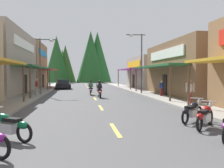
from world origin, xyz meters
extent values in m
cube|color=#4C4C4F|center=(0.00, 26.75, -0.05)|extent=(9.70, 83.51, 0.10)
cube|color=gray|center=(-5.93, 26.75, 0.06)|extent=(2.15, 83.51, 0.12)
cube|color=#9E9991|center=(5.93, 26.75, 0.06)|extent=(2.15, 83.51, 0.12)
cube|color=#E0C64C|center=(0.00, 8.93, 0.01)|extent=(0.16, 2.40, 0.01)
cube|color=#E0C64C|center=(0.00, 15.22, 0.01)|extent=(0.16, 2.40, 0.01)
cube|color=#E0C64C|center=(0.00, 20.99, 0.01)|extent=(0.16, 2.40, 0.01)
cube|color=#E0C64C|center=(0.00, 27.66, 0.01)|extent=(0.16, 2.40, 0.01)
cube|color=#E0C64C|center=(0.00, 32.71, 0.01)|extent=(0.16, 2.40, 0.01)
cube|color=#E0C64C|center=(0.00, 39.23, 0.01)|extent=(0.16, 2.40, 0.01)
cube|color=#E0C64C|center=(0.00, 44.83, 0.01)|extent=(0.16, 2.40, 0.01)
cube|color=#E0C64C|center=(0.00, 51.73, 0.01)|extent=(0.16, 2.40, 0.01)
cube|color=#E0C64C|center=(0.00, 57.87, 0.01)|extent=(0.16, 2.40, 0.01)
cylinder|color=brown|center=(-5.40, 18.46, 1.41)|extent=(0.14, 0.14, 2.82)
cube|color=#236033|center=(-6.10, 26.71, 2.90)|extent=(1.80, 11.98, 0.16)
cylinder|color=brown|center=(-5.40, 20.93, 1.41)|extent=(0.14, 0.14, 2.82)
cylinder|color=brown|center=(-5.40, 32.50, 1.41)|extent=(0.14, 0.14, 2.82)
cube|color=white|center=(-6.94, 26.71, 5.20)|extent=(0.10, 9.31, 0.90)
cube|color=black|center=(-6.96, 26.71, 1.05)|extent=(0.08, 1.10, 2.10)
cube|color=olive|center=(-10.88, 39.45, 3.47)|extent=(7.76, 11.13, 6.95)
cube|color=#B72D28|center=(-6.10, 39.45, 2.90)|extent=(1.80, 10.02, 0.16)
cylinder|color=brown|center=(-5.40, 34.64, 1.41)|extent=(0.14, 0.14, 2.82)
cylinder|color=brown|center=(-5.40, 44.26, 1.41)|extent=(0.14, 0.14, 2.82)
cube|color=#197FCC|center=(-6.94, 39.45, 5.42)|extent=(0.10, 7.79, 0.90)
cube|color=black|center=(-6.96, 39.45, 1.05)|extent=(0.08, 1.10, 2.10)
cylinder|color=brown|center=(5.40, 14.25, 1.41)|extent=(0.14, 0.14, 2.82)
cube|color=brown|center=(10.33, 22.99, 2.63)|extent=(6.65, 12.83, 5.26)
cube|color=#236033|center=(6.10, 22.99, 2.90)|extent=(1.80, 11.55, 0.16)
cylinder|color=brown|center=(5.40, 17.42, 1.41)|extent=(0.14, 0.14, 2.82)
cylinder|color=brown|center=(5.40, 28.57, 1.41)|extent=(0.14, 0.14, 2.82)
cube|color=white|center=(6.94, 22.99, 4.10)|extent=(0.10, 8.98, 0.90)
cube|color=black|center=(6.96, 22.99, 1.05)|extent=(0.08, 1.10, 2.10)
cube|color=gray|center=(11.18, 36.99, 2.36)|extent=(8.36, 11.98, 4.73)
cube|color=#8C338C|center=(6.10, 36.99, 2.90)|extent=(1.80, 10.79, 0.16)
cylinder|color=brown|center=(5.40, 31.80, 1.41)|extent=(0.14, 0.14, 2.82)
cylinder|color=brown|center=(5.40, 42.18, 1.41)|extent=(0.14, 0.14, 2.82)
cube|color=yellow|center=(6.94, 36.99, 3.69)|extent=(0.10, 8.39, 0.90)
cube|color=black|center=(6.96, 36.99, 1.05)|extent=(0.08, 1.10, 2.10)
cylinder|color=#474C51|center=(-5.25, 25.37, 2.87)|extent=(0.14, 0.14, 5.74)
cylinder|color=#474C51|center=(-4.62, 25.37, 5.64)|extent=(2.06, 0.10, 0.10)
ellipsoid|color=silver|center=(-4.10, 25.37, 5.54)|extent=(0.50, 0.30, 0.24)
cylinder|color=#474C51|center=(5.25, 25.40, 3.21)|extent=(0.14, 0.14, 6.41)
cylinder|color=#474C51|center=(4.62, 25.40, 6.31)|extent=(2.06, 0.10, 0.10)
ellipsoid|color=silver|center=(4.10, 25.40, 6.21)|extent=(0.50, 0.30, 0.24)
torus|color=black|center=(4.08, 9.35, 0.32)|extent=(0.51, 0.53, 0.64)
torus|color=black|center=(3.05, 8.26, 0.32)|extent=(0.51, 0.53, 0.64)
cube|color=silver|center=(3.57, 8.81, 0.40)|extent=(0.68, 0.70, 0.32)
ellipsoid|color=#A51414|center=(3.70, 8.95, 0.72)|extent=(0.62, 0.63, 0.28)
cube|color=black|center=(3.39, 8.63, 0.68)|extent=(0.62, 0.63, 0.12)
ellipsoid|color=#A51414|center=(3.09, 8.30, 0.55)|extent=(0.48, 0.48, 0.24)
cylinder|color=silver|center=(3.99, 9.26, 0.65)|extent=(0.30, 0.31, 0.71)
cylinder|color=silver|center=(3.91, 9.17, 1.02)|extent=(0.46, 0.44, 0.04)
sphere|color=white|center=(4.10, 9.37, 0.85)|extent=(0.16, 0.16, 0.16)
torus|color=black|center=(4.21, 10.58, 0.32)|extent=(0.54, 0.50, 0.64)
torus|color=black|center=(3.09, 9.58, 0.32)|extent=(0.54, 0.50, 0.64)
cube|color=silver|center=(3.65, 10.08, 0.40)|extent=(0.71, 0.68, 0.32)
ellipsoid|color=black|center=(3.80, 10.22, 0.72)|extent=(0.63, 0.61, 0.28)
cube|color=black|center=(3.46, 9.92, 0.68)|extent=(0.63, 0.61, 0.12)
ellipsoid|color=black|center=(3.13, 9.62, 0.55)|extent=(0.49, 0.47, 0.24)
cylinder|color=silver|center=(4.11, 10.50, 0.65)|extent=(0.32, 0.29, 0.71)
cylinder|color=silver|center=(4.02, 10.42, 1.02)|extent=(0.43, 0.47, 0.04)
sphere|color=white|center=(4.23, 10.60, 0.85)|extent=(0.16, 0.16, 0.16)
torus|color=black|center=(-3.27, 6.05, 0.32)|extent=(0.60, 0.42, 0.64)
torus|color=black|center=(-3.04, 7.54, 0.32)|extent=(0.59, 0.43, 0.64)
cube|color=silver|center=(-3.67, 7.94, 0.40)|extent=(0.74, 0.61, 0.32)
ellipsoid|color=#0C5933|center=(-3.84, 8.05, 0.72)|extent=(0.64, 0.57, 0.28)
cube|color=black|center=(-3.46, 7.81, 0.68)|extent=(0.66, 0.56, 0.12)
ellipsoid|color=#0C5933|center=(-3.08, 7.57, 0.55)|extent=(0.50, 0.44, 0.24)
torus|color=black|center=(0.43, 22.71, 0.32)|extent=(0.12, 0.64, 0.64)
torus|color=black|center=(0.48, 21.21, 0.32)|extent=(0.12, 0.64, 0.64)
cube|color=silver|center=(0.46, 21.96, 0.40)|extent=(0.30, 0.71, 0.32)
ellipsoid|color=#A51414|center=(0.45, 22.16, 0.72)|extent=(0.34, 0.57, 0.28)
cube|color=black|center=(0.46, 21.71, 0.68)|extent=(0.30, 0.61, 0.12)
ellipsoid|color=#A51414|center=(0.48, 21.26, 0.55)|extent=(0.25, 0.45, 0.24)
cylinder|color=silver|center=(0.44, 22.58, 0.65)|extent=(0.07, 0.37, 0.71)
cylinder|color=silver|center=(0.44, 22.46, 1.02)|extent=(0.60, 0.06, 0.04)
sphere|color=white|center=(0.43, 22.74, 0.85)|extent=(0.16, 0.16, 0.16)
ellipsoid|color=black|center=(0.46, 21.81, 1.05)|extent=(0.39, 0.39, 0.64)
sphere|color=black|center=(0.46, 21.86, 1.45)|extent=(0.24, 0.24, 0.24)
cylinder|color=black|center=(0.30, 21.98, 0.70)|extent=(0.15, 0.43, 0.24)
cylinder|color=black|center=(0.24, 22.10, 1.05)|extent=(0.12, 0.51, 0.40)
cylinder|color=black|center=(0.62, 21.99, 0.70)|extent=(0.15, 0.43, 0.24)
cylinder|color=black|center=(0.66, 22.12, 1.05)|extent=(0.12, 0.51, 0.40)
torus|color=black|center=(-0.17, 25.74, 0.32)|extent=(0.12, 0.64, 0.64)
torus|color=black|center=(-0.21, 24.25, 0.32)|extent=(0.12, 0.64, 0.64)
cube|color=silver|center=(-0.19, 24.99, 0.40)|extent=(0.30, 0.71, 0.32)
ellipsoid|color=#721972|center=(-0.19, 25.19, 0.72)|extent=(0.34, 0.57, 0.28)
cube|color=black|center=(-0.20, 24.74, 0.68)|extent=(0.30, 0.61, 0.12)
ellipsoid|color=#721972|center=(-0.21, 24.30, 0.55)|extent=(0.25, 0.45, 0.24)
cylinder|color=silver|center=(-0.17, 25.61, 0.65)|extent=(0.07, 0.37, 0.71)
cylinder|color=silver|center=(-0.18, 25.49, 1.02)|extent=(0.60, 0.06, 0.04)
sphere|color=white|center=(-0.17, 25.77, 0.85)|extent=(0.16, 0.16, 0.16)
ellipsoid|color=#3F593F|center=(-0.20, 24.84, 1.05)|extent=(0.39, 0.39, 0.64)
sphere|color=black|center=(-0.19, 24.89, 1.45)|extent=(0.24, 0.24, 0.24)
cylinder|color=#3F593F|center=(-0.35, 25.02, 0.70)|extent=(0.15, 0.43, 0.24)
cylinder|color=#3F593F|center=(-0.40, 25.15, 1.05)|extent=(0.11, 0.51, 0.40)
cylinder|color=#3F593F|center=(-0.03, 25.01, 0.70)|extent=(0.15, 0.43, 0.24)
cylinder|color=#3F593F|center=(0.02, 25.14, 1.05)|extent=(0.11, 0.51, 0.40)
cylinder|color=maroon|center=(6.15, 21.74, 0.40)|extent=(0.14, 0.14, 0.79)
cylinder|color=maroon|center=(6.31, 21.81, 0.40)|extent=(0.14, 0.14, 0.79)
ellipsoid|color=#333F8C|center=(6.23, 21.78, 1.08)|extent=(0.43, 0.38, 0.56)
cylinder|color=#333F8C|center=(6.01, 21.68, 1.10)|extent=(0.09, 0.09, 0.53)
cylinder|color=#333F8C|center=(6.45, 21.87, 1.10)|extent=(0.09, 0.09, 0.53)
sphere|color=beige|center=(6.23, 21.78, 1.48)|extent=(0.22, 0.22, 0.22)
cylinder|color=#B2A599|center=(-5.59, 25.16, 0.43)|extent=(0.14, 0.14, 0.86)
cylinder|color=#B2A599|center=(-5.56, 24.98, 0.43)|extent=(0.14, 0.14, 0.86)
ellipsoid|color=maroon|center=(-5.58, 25.07, 1.17)|extent=(0.31, 0.39, 0.61)
cylinder|color=maroon|center=(-5.61, 25.31, 1.20)|extent=(0.09, 0.09, 0.58)
cylinder|color=maroon|center=(-5.54, 24.84, 1.20)|extent=(0.09, 0.09, 0.58)
sphere|color=beige|center=(-5.58, 25.07, 1.60)|extent=(0.23, 0.23, 0.23)
cylinder|color=maroon|center=(6.13, 15.41, 0.44)|extent=(0.14, 0.14, 0.89)
cylinder|color=maroon|center=(5.99, 15.51, 0.44)|extent=(0.14, 0.14, 0.89)
ellipsoid|color=#B2A599|center=(6.06, 15.46, 1.20)|extent=(0.44, 0.42, 0.63)
cylinder|color=#B2A599|center=(6.26, 15.32, 1.24)|extent=(0.09, 0.09, 0.60)
cylinder|color=#B2A599|center=(5.86, 15.60, 1.24)|extent=(0.09, 0.09, 0.60)
sphere|color=#8C664C|center=(6.06, 15.46, 1.65)|extent=(0.24, 0.24, 0.24)
cube|color=black|center=(-3.65, 36.48, 0.55)|extent=(1.83, 4.31, 0.70)
cube|color=#262D38|center=(-3.65, 36.33, 1.10)|extent=(1.62, 2.21, 0.60)
cylinder|color=black|center=(-4.58, 37.92, 0.33)|extent=(0.22, 0.66, 0.66)
cylinder|color=black|center=(-2.74, 37.93, 0.33)|extent=(0.22, 0.66, 0.66)
cylinder|color=black|center=(-4.56, 35.02, 0.33)|extent=(0.22, 0.66, 0.66)
cylinder|color=black|center=(-2.72, 35.03, 0.33)|extent=(0.22, 0.66, 0.66)
cone|color=#205323|center=(1.72, 65.67, 6.84)|extent=(7.66, 7.66, 13.68)
cone|color=#296823|center=(-6.20, 73.24, 4.69)|extent=(5.26, 5.26, 9.39)
cone|color=#215123|center=(-7.37, 67.53, 6.22)|extent=(6.97, 6.97, 12.44)
cone|color=#1F5723|center=(3.59, 67.01, 6.86)|extent=(7.68, 7.68, 13.71)
cone|color=#315123|center=(-5.15, 69.50, 5.13)|extent=(5.75, 5.75, 10.27)
camera|label=1|loc=(-1.35, -0.27, 2.11)|focal=39.52mm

